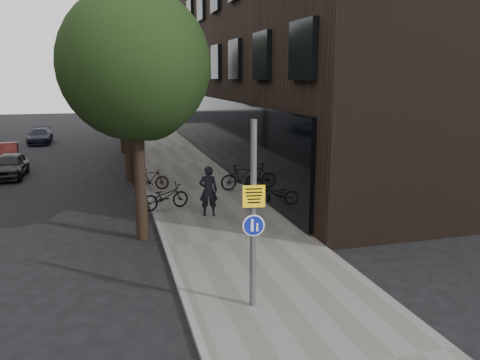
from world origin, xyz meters
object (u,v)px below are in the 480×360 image
object	(u,v)px
parked_bike_facade_near	(260,195)
signpost	(253,215)
pedestrian	(208,191)
parked_car_near	(10,165)

from	to	relation	value
parked_bike_facade_near	signpost	bearing A→B (deg)	144.02
pedestrian	parked_bike_facade_near	distance (m)	2.31
signpost	pedestrian	xyz separation A→B (m)	(0.46, 6.87, -1.13)
signpost	parked_bike_facade_near	world-z (taller)	signpost
parked_bike_facade_near	parked_car_near	distance (m)	13.62
parked_bike_facade_near	parked_car_near	size ratio (longest dim) A/B	0.45
signpost	pedestrian	size ratio (longest dim) A/B	2.25
parked_bike_facade_near	parked_car_near	xyz separation A→B (m)	(-10.35, 8.85, 0.07)
signpost	parked_bike_facade_near	xyz separation A→B (m)	(2.63, 7.54, -1.60)
pedestrian	parked_car_near	bearing A→B (deg)	-40.50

